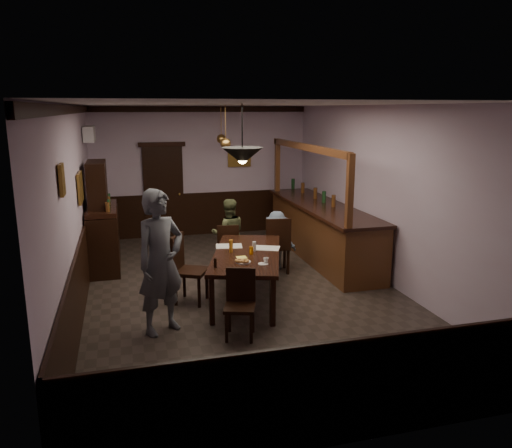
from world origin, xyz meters
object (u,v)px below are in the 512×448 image
object	(u,v)px
person_seated_right	(277,240)
coffee_cup	(266,260)
pendant_brass_far	(221,139)
chair_far_left	(228,246)
sideboard	(102,226)
chair_far_right	(277,243)
chair_near	(240,300)
person_standing	(161,262)
soda_can	(251,251)
pendant_iron	(242,156)
dining_table	(247,257)
pendant_brass_mid	(226,144)
chair_side	(185,266)
bar_counter	(322,229)
person_seated_left	(229,234)

from	to	relation	value
person_seated_right	coffee_cup	bearing A→B (deg)	90.87
pendant_brass_far	chair_far_left	bearing A→B (deg)	-98.74
sideboard	chair_far_right	bearing A→B (deg)	-20.38
chair_near	coffee_cup	distance (m)	0.89
person_standing	soda_can	distance (m)	1.62
chair_far_right	pendant_iron	size ratio (longest dim) A/B	1.32
dining_table	chair_far_right	world-z (taller)	chair_far_right
chair_near	sideboard	xyz separation A→B (m)	(-1.81, 3.45, 0.31)
chair_far_right	sideboard	world-z (taller)	sideboard
pendant_brass_mid	pendant_brass_far	bearing A→B (deg)	82.00
pendant_brass_far	chair_near	bearing A→B (deg)	-98.54
person_seated_right	chair_side	bearing A→B (deg)	56.03
sideboard	pendant_iron	size ratio (longest dim) A/B	2.55
person_standing	pendant_brass_far	size ratio (longest dim) A/B	2.40
coffee_cup	pendant_iron	xyz separation A→B (m)	(-0.37, -0.15, 1.52)
dining_table	person_standing	bearing A→B (deg)	-147.98
sideboard	pendant_brass_mid	world-z (taller)	pendant_brass_mid
person_seated_right	pendant_brass_far	xyz separation A→B (m)	(-0.61, 2.08, 1.75)
chair_far_left	soda_can	world-z (taller)	chair_far_left
sideboard	chair_near	bearing A→B (deg)	-62.38
pendant_brass_mid	pendant_brass_far	distance (m)	1.44
person_standing	bar_counter	distance (m)	4.30
coffee_cup	pendant_brass_far	xyz separation A→B (m)	(0.17, 4.03, 1.50)
coffee_cup	chair_near	bearing A→B (deg)	-111.72
chair_far_left	chair_near	world-z (taller)	chair_far_left
pendant_iron	pendant_brass_mid	bearing A→B (deg)	82.92
person_standing	coffee_cup	distance (m)	1.54
chair_near	pendant_brass_far	distance (m)	5.07
person_seated_left	coffee_cup	xyz separation A→B (m)	(0.08, -2.23, 0.14)
coffee_cup	soda_can	distance (m)	0.51
person_seated_left	pendant_iron	xyz separation A→B (m)	(-0.30, -2.37, 1.67)
chair_far_right	chair_side	bearing A→B (deg)	36.30
chair_near	bar_counter	distance (m)	3.87
chair_near	person_seated_right	world-z (taller)	person_seated_right
dining_table	pendant_iron	distance (m)	1.82
chair_far_left	person_standing	bearing A→B (deg)	66.40
person_standing	person_seated_right	distance (m)	3.20
person_seated_left	soda_can	bearing A→B (deg)	92.99
pendant_iron	pendant_brass_far	distance (m)	4.21
chair_far_right	chair_near	bearing A→B (deg)	70.16
chair_far_right	sideboard	size ratio (longest dim) A/B	0.52
dining_table	chair_far_left	bearing A→B (deg)	90.95
pendant_brass_mid	pendant_brass_far	size ratio (longest dim) A/B	1.00
coffee_cup	person_seated_left	bearing A→B (deg)	109.96
chair_far_right	pendant_brass_far	size ratio (longest dim) A/B	1.28
pendant_brass_mid	dining_table	bearing A→B (deg)	-92.74
person_standing	person_seated_left	world-z (taller)	person_standing
person_seated_left	dining_table	bearing A→B (deg)	91.50
bar_counter	pendant_iron	xyz separation A→B (m)	(-2.23, -2.54, 1.75)
person_standing	person_seated_right	bearing A→B (deg)	12.68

